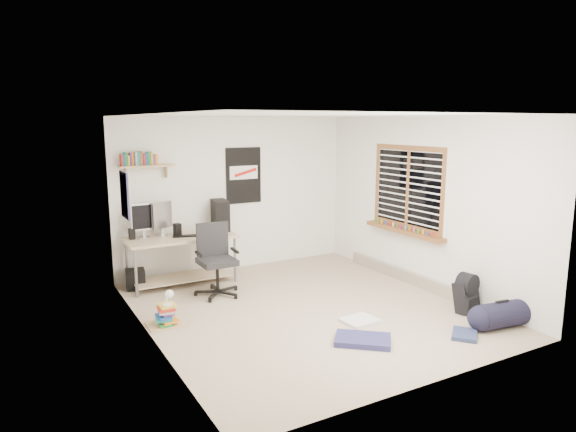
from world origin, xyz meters
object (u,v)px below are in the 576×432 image
backpack (466,297)px  desk (182,260)px  office_chair (217,262)px  book_stack (166,313)px  duffel_bag (501,316)px

backpack → desk: bearing=124.6°
office_chair → desk: bearing=115.6°
desk → book_stack: desk is taller
backpack → duffel_bag: (-0.03, -0.56, -0.06)m
office_chair → backpack: bearing=-35.0°
duffel_bag → office_chair: bearing=140.6°
office_chair → book_stack: (-0.95, -0.71, -0.34)m
duffel_bag → book_stack: size_ratio=1.48×
backpack → book_stack: 3.80m
desk → office_chair: office_chair is taller
duffel_bag → backpack: bearing=94.6°
office_chair → duffel_bag: bearing=-41.9°
office_chair → backpack: 3.37m
duffel_bag → desk: bearing=136.6°
backpack → book_stack: size_ratio=0.98×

